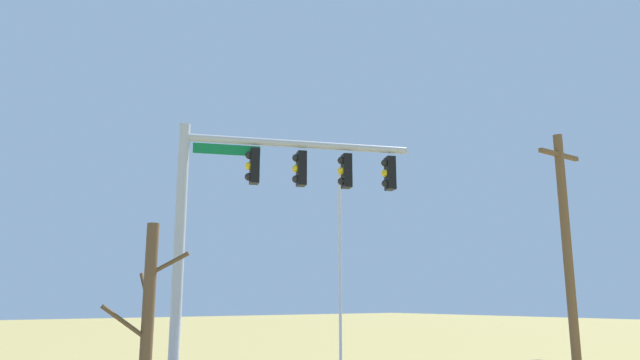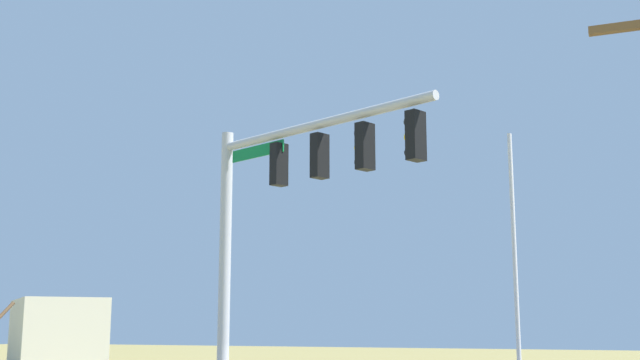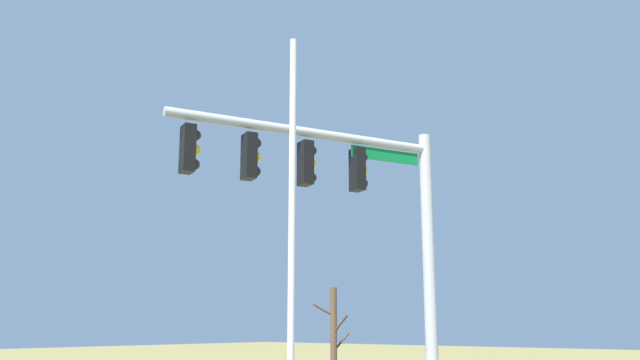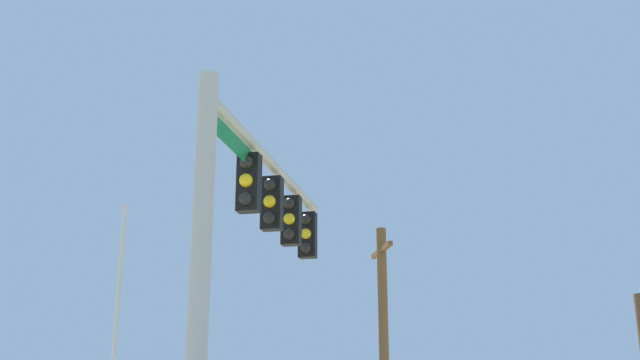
% 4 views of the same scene
% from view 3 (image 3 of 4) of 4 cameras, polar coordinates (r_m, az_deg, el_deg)
% --- Properties ---
extents(signal_mast, '(5.95, 2.68, 7.46)m').
position_cam_3_polar(signal_mast, '(14.64, 3.07, -3.13)').
color(signal_mast, '#B2B5BA').
rests_on(signal_mast, ground_plane).
extents(flagpole, '(0.10, 0.10, 7.21)m').
position_cam_3_polar(flagpole, '(9.34, -2.48, -8.71)').
color(flagpole, silver).
rests_on(flagpole, ground_plane).
extents(bare_tree, '(1.27, 1.02, 4.13)m').
position_cam_3_polar(bare_tree, '(20.24, 1.19, -14.86)').
color(bare_tree, brown).
rests_on(bare_tree, ground_plane).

